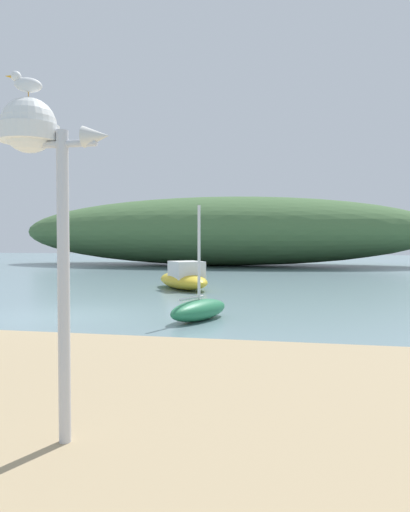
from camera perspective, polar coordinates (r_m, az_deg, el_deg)
name	(u,v)px	position (r m, az deg, el deg)	size (l,w,h in m)	color
ground_plane	(72,315)	(15.04, -15.10, -6.61)	(120.00, 120.00, 0.00)	gray
distant_hill	(221,231)	(42.69, 1.86, 2.88)	(36.01, 12.19, 5.86)	#476B3D
mast_structure	(38,154)	(5.24, -18.77, 11.12)	(1.14, 0.59, 3.42)	silver
seagull_on_radar	(26,83)	(5.44, -19.93, 18.24)	(0.34, 0.24, 0.25)	orange
motorboat_by_sandbar	(184,278)	(22.04, -2.47, -2.58)	(3.69, 4.34, 1.26)	gold
sailboat_centre_water	(199,309)	(13.58, -0.70, -6.15)	(1.61, 2.54, 3.15)	#287A4C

